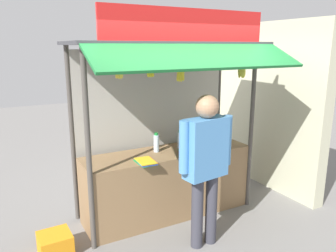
# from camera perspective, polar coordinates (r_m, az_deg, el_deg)

# --- Properties ---
(ground_plane) EXTENTS (20.00, 20.00, 0.00)m
(ground_plane) POSITION_cam_1_polar(r_m,az_deg,el_deg) (4.76, 0.00, -14.69)
(ground_plane) COLOR slate
(stall_counter) EXTENTS (2.28, 0.64, 0.89)m
(stall_counter) POSITION_cam_1_polar(r_m,az_deg,el_deg) (4.56, 0.00, -9.76)
(stall_counter) COLOR olive
(stall_counter) RESTS_ON ground
(stall_structure) EXTENTS (2.48, 1.50, 2.66)m
(stall_structure) POSITION_cam_1_polar(r_m,az_deg,el_deg) (4.33, -0.67, 4.95)
(stall_structure) COLOR #4C4742
(stall_structure) RESTS_ON ground
(water_bottle_mid_right) EXTENTS (0.07, 0.07, 0.25)m
(water_bottle_mid_right) POSITION_cam_1_polar(r_m,az_deg,el_deg) (4.53, 2.10, -2.37)
(water_bottle_mid_right) COLOR silver
(water_bottle_mid_right) RESTS_ON stall_counter
(water_bottle_front_right) EXTENTS (0.07, 0.07, 0.26)m
(water_bottle_front_right) POSITION_cam_1_polar(r_m,az_deg,el_deg) (4.37, -2.01, -2.93)
(water_bottle_front_right) COLOR silver
(water_bottle_front_right) RESTS_ON stall_counter
(water_bottle_back_right) EXTENTS (0.09, 0.09, 0.31)m
(water_bottle_back_right) POSITION_cam_1_polar(r_m,az_deg,el_deg) (4.88, 9.17, -1.05)
(water_bottle_back_right) COLOR silver
(water_bottle_back_right) RESTS_ON stall_counter
(magazine_stack_back_left) EXTENTS (0.23, 0.32, 0.03)m
(magazine_stack_back_left) POSITION_cam_1_polar(r_m,az_deg,el_deg) (4.00, -3.84, -6.12)
(magazine_stack_back_left) COLOR green
(magazine_stack_back_left) RESTS_ON stall_counter
(magazine_stack_far_right) EXTENTS (0.21, 0.30, 0.06)m
(magazine_stack_far_right) POSITION_cam_1_polar(r_m,az_deg,el_deg) (4.28, 3.77, -4.57)
(magazine_stack_far_right) COLOR purple
(magazine_stack_far_right) RESTS_ON stall_counter
(banana_bunch_inner_left) EXTENTS (0.09, 0.09, 0.25)m
(banana_bunch_inner_left) POSITION_cam_1_polar(r_m,az_deg,el_deg) (3.62, -3.06, 9.59)
(banana_bunch_inner_left) COLOR #332D23
(banana_bunch_leftmost) EXTENTS (0.12, 0.12, 0.32)m
(banana_bunch_leftmost) POSITION_cam_1_polar(r_m,az_deg,el_deg) (4.33, 12.56, 9.18)
(banana_bunch_leftmost) COLOR #332D23
(banana_bunch_rightmost) EXTENTS (0.11, 0.11, 0.32)m
(banana_bunch_rightmost) POSITION_cam_1_polar(r_m,az_deg,el_deg) (3.81, 2.18, 8.90)
(banana_bunch_rightmost) COLOR #332D23
(banana_bunch_inner_right) EXTENTS (0.10, 0.10, 0.25)m
(banana_bunch_inner_right) POSITION_cam_1_polar(r_m,az_deg,el_deg) (3.49, -8.43, 9.15)
(banana_bunch_inner_right) COLOR #332D23
(vendor_person) EXTENTS (0.67, 0.28, 1.76)m
(vendor_person) POSITION_cam_1_polar(r_m,az_deg,el_deg) (3.68, 6.51, -5.48)
(vendor_person) COLOR #383842
(vendor_person) RESTS_ON ground
(plastic_crate) EXTENTS (0.36, 0.36, 0.24)m
(plastic_crate) POSITION_cam_1_polar(r_m,az_deg,el_deg) (4.09, -18.84, -18.67)
(plastic_crate) COLOR orange
(plastic_crate) RESTS_ON ground
(neighbour_wall) EXTENTS (0.20, 2.40, 2.62)m
(neighbour_wall) POSITION_cam_1_polar(r_m,az_deg,el_deg) (5.69, 16.13, 3.51)
(neighbour_wall) COLOR beige
(neighbour_wall) RESTS_ON ground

